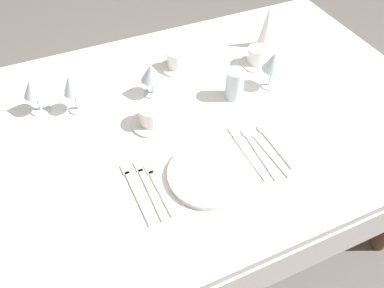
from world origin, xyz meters
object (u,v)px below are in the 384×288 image
(spoon_soup, at_px, (255,147))
(coffee_cup_right, at_px, (177,59))
(fork_salad, at_px, (135,190))
(wine_glass_far, at_px, (273,63))
(wine_glass_left, at_px, (151,74))
(drink_tumbler, at_px, (235,84))
(wine_glass_right, at_px, (33,90))
(napkin_folded, at_px, (267,26))
(coffee_cup_far, at_px, (258,55))
(coffee_cup_left, at_px, (152,115))
(fork_inner, at_px, (148,187))
(dinner_knife, at_px, (248,154))
(wine_glass_centre, at_px, (72,86))
(fork_outer, at_px, (158,186))
(dinner_plate, at_px, (208,174))
(spoon_dessert, at_px, (264,147))
(spoon_tea, at_px, (271,140))

(spoon_soup, height_order, coffee_cup_right, coffee_cup_right)
(fork_salad, height_order, wine_glass_far, wine_glass_far)
(wine_glass_left, relative_size, drink_tumbler, 1.14)
(wine_glass_right, height_order, napkin_folded, napkin_folded)
(coffee_cup_far, xyz_separation_m, wine_glass_left, (-0.44, -0.01, 0.05))
(coffee_cup_left, distance_m, wine_glass_right, 0.40)
(fork_inner, xyz_separation_m, fork_salad, (-0.04, 0.00, -0.00))
(dinner_knife, distance_m, wine_glass_centre, 0.62)
(fork_outer, bearing_deg, coffee_cup_far, 35.71)
(fork_inner, bearing_deg, dinner_plate, -10.39)
(wine_glass_far, relative_size, napkin_folded, 0.81)
(fork_inner, xyz_separation_m, napkin_folded, (0.69, 0.50, 0.09))
(fork_salad, relative_size, coffee_cup_far, 2.40)
(dinner_plate, bearing_deg, wine_glass_right, 129.84)
(spoon_dessert, height_order, spoon_tea, same)
(wine_glass_left, xyz_separation_m, wine_glass_far, (0.41, -0.13, 0.01))
(coffee_cup_left, relative_size, coffee_cup_far, 1.07)
(fork_salad, height_order, wine_glass_left, wine_glass_left)
(fork_salad, bearing_deg, spoon_tea, 1.40)
(spoon_dessert, distance_m, coffee_cup_right, 0.51)
(dinner_plate, distance_m, fork_outer, 0.15)
(coffee_cup_right, height_order, wine_glass_centre, wine_glass_centre)
(coffee_cup_right, xyz_separation_m, wine_glass_far, (0.27, -0.24, 0.06))
(wine_glass_far, distance_m, napkin_folded, 0.27)
(fork_outer, bearing_deg, wine_glass_left, 72.34)
(fork_inner, distance_m, spoon_dessert, 0.39)
(coffee_cup_far, height_order, wine_glass_left, wine_glass_left)
(dinner_plate, height_order, spoon_dessert, dinner_plate)
(spoon_tea, xyz_separation_m, coffee_cup_right, (-0.13, 0.48, 0.04))
(fork_inner, distance_m, dinner_knife, 0.33)
(fork_outer, relative_size, spoon_tea, 1.00)
(fork_outer, relative_size, fork_salad, 0.88)
(dinner_plate, xyz_separation_m, wine_glass_left, (-0.02, 0.42, 0.08))
(spoon_dessert, bearing_deg, napkin_folded, 58.96)
(spoon_soup, bearing_deg, wine_glass_left, 118.56)
(fork_inner, relative_size, drink_tumbler, 2.04)
(fork_salad, relative_size, spoon_dessert, 1.06)
(coffee_cup_left, bearing_deg, wine_glass_far, 1.70)
(dinner_knife, relative_size, napkin_folded, 1.34)
(drink_tumbler, xyz_separation_m, napkin_folded, (0.27, 0.24, 0.03))
(spoon_dessert, relative_size, drink_tumbler, 1.98)
(dinner_knife, relative_size, wine_glass_centre, 1.60)
(dinner_knife, relative_size, wine_glass_far, 1.65)
(dinner_knife, xyz_separation_m, spoon_soup, (0.03, 0.02, 0.00))
(wine_glass_right, bearing_deg, dinner_knife, -39.90)
(wine_glass_right, relative_size, napkin_folded, 0.75)
(coffee_cup_far, distance_m, drink_tumbler, 0.22)
(spoon_dessert, relative_size, coffee_cup_far, 2.25)
(dinner_plate, xyz_separation_m, fork_inner, (-0.18, 0.03, -0.01))
(dinner_knife, xyz_separation_m, wine_glass_right, (-0.56, 0.47, 0.09))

